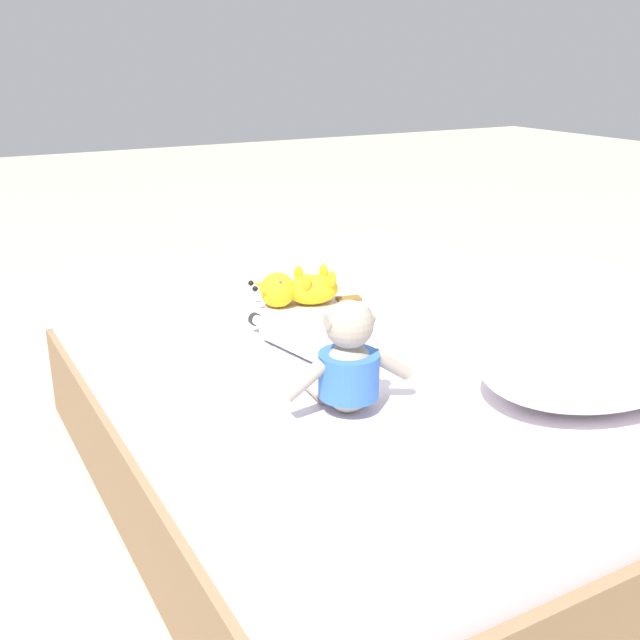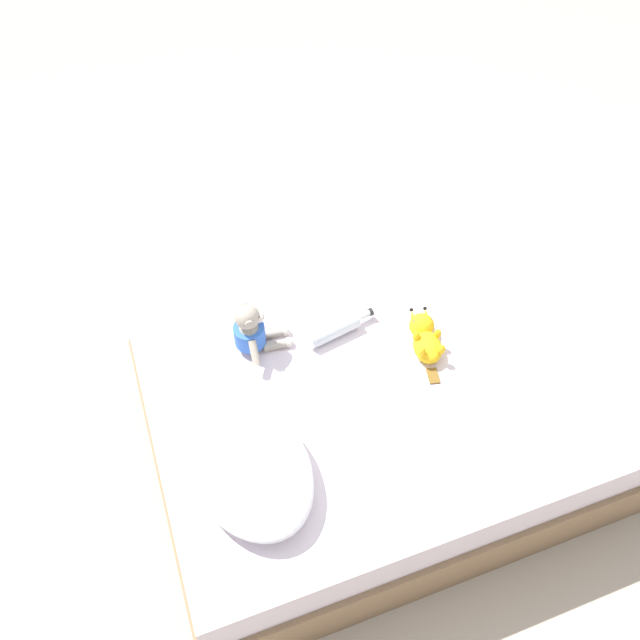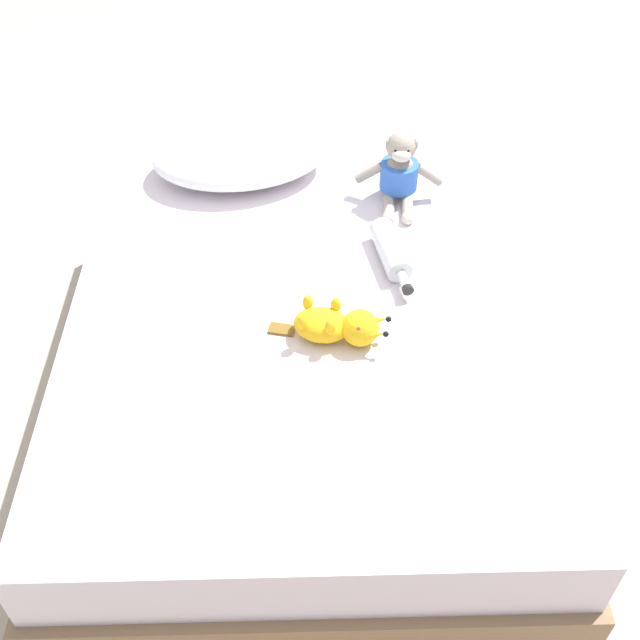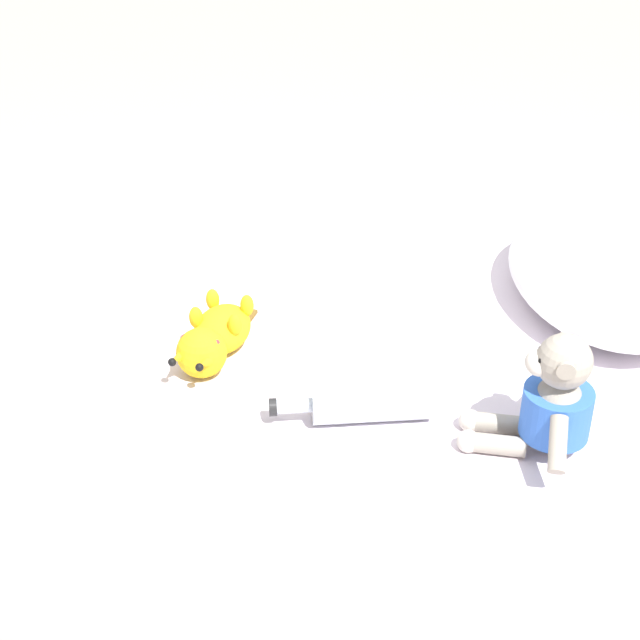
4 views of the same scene
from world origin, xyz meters
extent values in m
plane|color=#B7A893|center=(0.00, 0.00, 0.00)|extent=(16.00, 16.00, 0.00)
cube|color=#846647|center=(0.00, 0.00, 0.15)|extent=(1.35, 1.83, 0.29)
cube|color=silver|center=(0.00, 0.00, 0.39)|extent=(1.31, 1.77, 0.20)
ellipsoid|color=white|center=(-0.21, 0.60, 0.56)|extent=(0.64, 0.48, 0.14)
ellipsoid|color=#9E9384|center=(0.31, 0.44, 0.57)|extent=(0.12, 0.11, 0.15)
cylinder|color=blue|center=(0.31, 0.44, 0.57)|extent=(0.13, 0.13, 0.09)
sphere|color=#9E9384|center=(0.31, 0.44, 0.68)|extent=(0.10, 0.10, 0.10)
ellipsoid|color=beige|center=(0.30, 0.40, 0.67)|extent=(0.06, 0.05, 0.04)
sphere|color=black|center=(0.32, 0.40, 0.69)|extent=(0.01, 0.01, 0.01)
sphere|color=black|center=(0.29, 0.40, 0.69)|extent=(0.01, 0.01, 0.01)
cylinder|color=#9E9384|center=(0.35, 0.44, 0.69)|extent=(0.01, 0.03, 0.03)
cylinder|color=#9E9384|center=(0.26, 0.45, 0.69)|extent=(0.01, 0.03, 0.03)
cylinder|color=#9E9384|center=(0.40, 0.43, 0.58)|extent=(0.10, 0.04, 0.08)
cylinder|color=#9E9384|center=(0.21, 0.45, 0.58)|extent=(0.10, 0.04, 0.08)
cylinder|color=#9E9384|center=(0.33, 0.34, 0.51)|extent=(0.04, 0.10, 0.04)
cylinder|color=#9E9384|center=(0.27, 0.35, 0.51)|extent=(0.04, 0.10, 0.04)
sphere|color=beige|center=(0.33, 0.29, 0.51)|extent=(0.04, 0.04, 0.04)
sphere|color=beige|center=(0.27, 0.30, 0.51)|extent=(0.04, 0.04, 0.04)
ellipsoid|color=yellow|center=(0.04, -0.20, 0.54)|extent=(0.17, 0.14, 0.08)
sphere|color=yellow|center=(0.14, -0.22, 0.54)|extent=(0.10, 0.10, 0.10)
cone|color=yellow|center=(0.19, -0.20, 0.55)|extent=(0.07, 0.04, 0.05)
sphere|color=black|center=(0.22, -0.21, 0.56)|extent=(0.02, 0.02, 0.02)
cone|color=yellow|center=(0.18, -0.25, 0.55)|extent=(0.07, 0.04, 0.05)
sphere|color=black|center=(0.20, -0.26, 0.56)|extent=(0.02, 0.02, 0.02)
sphere|color=red|center=(0.15, -0.19, 0.57)|extent=(0.02, 0.02, 0.02)
sphere|color=red|center=(0.14, -0.25, 0.57)|extent=(0.02, 0.02, 0.02)
ellipsoid|color=yellow|center=(0.08, -0.16, 0.57)|extent=(0.03, 0.03, 0.05)
ellipsoid|color=yellow|center=(0.06, -0.24, 0.57)|extent=(0.03, 0.03, 0.05)
ellipsoid|color=yellow|center=(0.01, -0.15, 0.57)|extent=(0.03, 0.03, 0.05)
ellipsoid|color=yellow|center=(-0.01, -0.22, 0.57)|extent=(0.03, 0.03, 0.05)
cube|color=brown|center=(-0.07, -0.17, 0.50)|extent=(0.08, 0.05, 0.01)
cylinder|color=silver|center=(0.25, 0.12, 0.53)|extent=(0.11, 0.23, 0.07)
cylinder|color=silver|center=(0.28, -0.02, 0.53)|extent=(0.04, 0.07, 0.03)
cylinder|color=black|center=(0.29, -0.06, 0.53)|extent=(0.04, 0.02, 0.03)
camera|label=1|loc=(1.02, 1.61, 1.18)|focal=42.32mm
camera|label=2|loc=(-1.22, 0.71, 2.52)|focal=35.96mm
camera|label=3|loc=(0.00, -1.65, 1.98)|focal=43.61mm
camera|label=4|loc=(1.70, 0.17, 1.61)|focal=55.15mm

